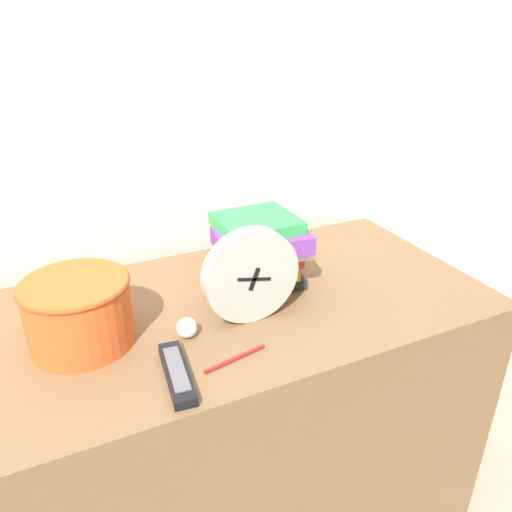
{
  "coord_description": "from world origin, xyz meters",
  "views": [
    {
      "loc": [
        -0.34,
        -0.63,
        1.37
      ],
      "look_at": [
        0.1,
        0.29,
        0.87
      ],
      "focal_mm": 35.0,
      "sensor_mm": 36.0,
      "label": 1
    }
  ],
  "objects_px": {
    "book_stack": "(258,252)",
    "pen": "(235,358)",
    "tv_remote": "(177,373)",
    "crumpled_paper_ball": "(187,328)",
    "desk_clock": "(251,276)",
    "basket": "(78,310)"
  },
  "relations": [
    {
      "from": "desk_clock",
      "to": "basket",
      "type": "bearing_deg",
      "value": 168.84
    },
    {
      "from": "book_stack",
      "to": "pen",
      "type": "xyz_separation_m",
      "value": [
        -0.17,
        -0.25,
        -0.09
      ]
    },
    {
      "from": "basket",
      "to": "tv_remote",
      "type": "height_order",
      "value": "basket"
    },
    {
      "from": "book_stack",
      "to": "desk_clock",
      "type": "bearing_deg",
      "value": -121.51
    },
    {
      "from": "basket",
      "to": "tv_remote",
      "type": "xyz_separation_m",
      "value": [
        0.14,
        -0.19,
        -0.07
      ]
    },
    {
      "from": "tv_remote",
      "to": "crumpled_paper_ball",
      "type": "bearing_deg",
      "value": 63.33
    },
    {
      "from": "desk_clock",
      "to": "pen",
      "type": "bearing_deg",
      "value": -126.88
    },
    {
      "from": "basket",
      "to": "book_stack",
      "type": "bearing_deg",
      "value": 7.6
    },
    {
      "from": "crumpled_paper_ball",
      "to": "desk_clock",
      "type": "bearing_deg",
      "value": 1.89
    },
    {
      "from": "desk_clock",
      "to": "pen",
      "type": "relative_size",
      "value": 1.56
    },
    {
      "from": "book_stack",
      "to": "basket",
      "type": "distance_m",
      "value": 0.44
    },
    {
      "from": "desk_clock",
      "to": "crumpled_paper_ball",
      "type": "relative_size",
      "value": 4.89
    },
    {
      "from": "tv_remote",
      "to": "basket",
      "type": "bearing_deg",
      "value": 126.31
    },
    {
      "from": "basket",
      "to": "pen",
      "type": "distance_m",
      "value": 0.33
    },
    {
      "from": "book_stack",
      "to": "pen",
      "type": "distance_m",
      "value": 0.32
    },
    {
      "from": "book_stack",
      "to": "crumpled_paper_ball",
      "type": "distance_m",
      "value": 0.28
    },
    {
      "from": "tv_remote",
      "to": "desk_clock",
      "type": "bearing_deg",
      "value": 30.24
    },
    {
      "from": "pen",
      "to": "tv_remote",
      "type": "bearing_deg",
      "value": -179.63
    },
    {
      "from": "book_stack",
      "to": "basket",
      "type": "relative_size",
      "value": 1.15
    },
    {
      "from": "desk_clock",
      "to": "book_stack",
      "type": "relative_size",
      "value": 0.86
    },
    {
      "from": "book_stack",
      "to": "crumpled_paper_ball",
      "type": "xyz_separation_m",
      "value": [
        -0.23,
        -0.13,
        -0.07
      ]
    },
    {
      "from": "book_stack",
      "to": "tv_remote",
      "type": "height_order",
      "value": "book_stack"
    }
  ]
}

